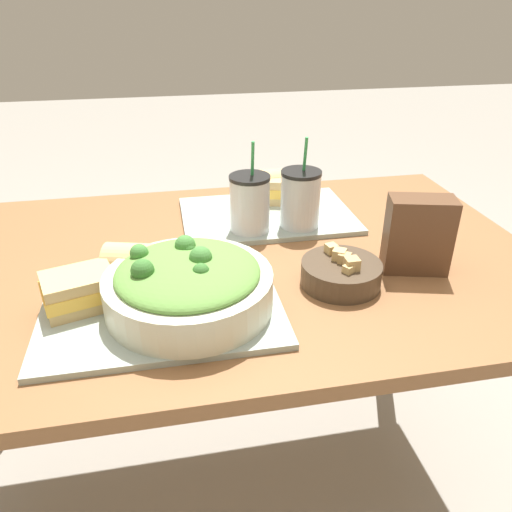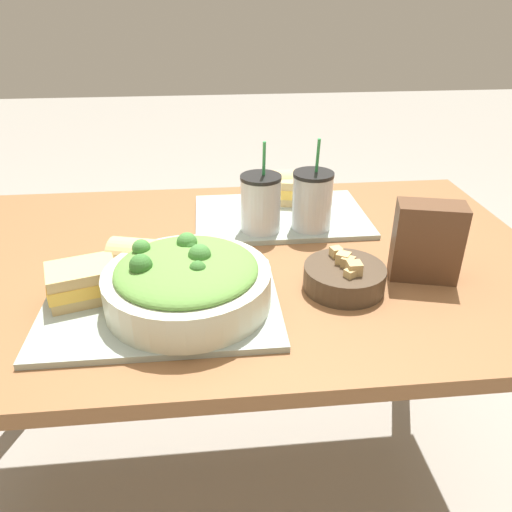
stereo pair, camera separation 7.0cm
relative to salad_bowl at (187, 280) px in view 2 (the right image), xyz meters
The scene contains 14 objects.
ground_plane 0.84m from the salad_bowl, 74.29° to the left, with size 12.00×12.00×0.00m, color gray.
dining_table 0.25m from the salad_bowl, 74.29° to the left, with size 1.42×0.84×0.76m.
tray_near 0.07m from the salad_bowl, behind, with size 0.42×0.29×0.01m.
tray_far 0.44m from the salad_bowl, 59.60° to the left, with size 0.42×0.29×0.01m.
salad_bowl is the anchor object (origin of this frame).
soup_bowl 0.30m from the salad_bowl, ahead, with size 0.15×0.15×0.07m.
sandwich_near 0.19m from the salad_bowl, 168.85° to the left, with size 0.14×0.12×0.06m.
baguette_near 0.13m from the salad_bowl, 130.30° to the left, with size 0.14×0.11×0.08m.
sandwich_far 0.53m from the salad_bowl, 57.92° to the left, with size 0.14×0.11×0.06m.
baguette_far 0.54m from the salad_bowl, 60.71° to the left, with size 0.11×0.08×0.08m.
drink_cup_dark 0.33m from the salad_bowl, 61.01° to the left, with size 0.09×0.09×0.21m.
drink_cup_red 0.40m from the salad_bowl, 46.15° to the left, with size 0.09×0.09×0.21m.
chip_bag 0.46m from the salad_bowl, ahead, with size 0.14×0.09×0.15m.
napkin_folded 0.21m from the salad_bowl, 111.25° to the left, with size 0.21×0.19×0.00m.
Camera 2 is at (-0.01, -0.94, 1.27)m, focal length 35.00 mm.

